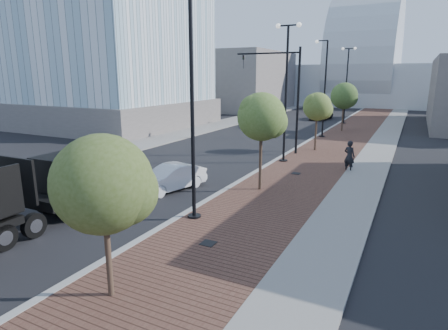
% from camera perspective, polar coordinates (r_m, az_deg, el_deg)
% --- Properties ---
extents(sidewalk, '(7.00, 140.00, 0.12)m').
position_cam_1_polar(sidewalk, '(43.46, 20.14, 4.83)').
color(sidewalk, '#4C2D23').
rests_on(sidewalk, ground).
extents(concrete_strip, '(2.40, 140.00, 0.13)m').
position_cam_1_polar(concrete_strip, '(43.24, 23.69, 4.48)').
color(concrete_strip, slate).
rests_on(concrete_strip, ground).
extents(curb, '(0.30, 140.00, 0.14)m').
position_cam_1_polar(curb, '(44.00, 15.61, 5.27)').
color(curb, gray).
rests_on(curb, ground).
extents(west_sidewalk, '(4.00, 140.00, 0.12)m').
position_cam_1_polar(west_sidewalk, '(48.23, 0.24, 6.43)').
color(west_sidewalk, slate).
rests_on(west_sidewalk, ground).
extents(white_sedan, '(2.50, 4.38, 1.36)m').
position_cam_1_polar(white_sedan, '(20.05, -8.20, -1.96)').
color(white_sedan, silver).
rests_on(white_sedan, ground).
extents(dark_car_mid, '(3.25, 4.58, 1.16)m').
position_cam_1_polar(dark_car_mid, '(44.58, 5.21, 6.47)').
color(dark_car_mid, black).
rests_on(dark_car_mid, ground).
extents(dark_car_far, '(2.59, 5.56, 1.57)m').
position_cam_1_polar(dark_car_far, '(54.31, 14.58, 7.56)').
color(dark_car_far, black).
rests_on(dark_car_far, ground).
extents(pedestrian, '(0.86, 0.72, 2.00)m').
position_cam_1_polar(pedestrian, '(24.90, 18.52, 1.25)').
color(pedestrian, black).
rests_on(pedestrian, ground).
extents(streetlight_1, '(1.44, 0.56, 9.21)m').
position_cam_1_polar(streetlight_1, '(15.16, -5.20, 7.26)').
color(streetlight_1, black).
rests_on(streetlight_1, ground).
extents(streetlight_2, '(1.72, 0.56, 9.28)m').
position_cam_1_polar(streetlight_2, '(26.02, 9.39, 10.76)').
color(streetlight_2, black).
rests_on(streetlight_2, ground).
extents(streetlight_3, '(1.44, 0.56, 9.21)m').
position_cam_1_polar(streetlight_3, '(37.67, 14.88, 10.55)').
color(streetlight_3, black).
rests_on(streetlight_3, ground).
extents(streetlight_4, '(1.72, 0.56, 9.28)m').
position_cam_1_polar(streetlight_4, '(49.42, 18.10, 11.48)').
color(streetlight_4, black).
rests_on(streetlight_4, ground).
extents(traffic_mast, '(5.09, 0.20, 8.00)m').
position_cam_1_polar(traffic_mast, '(29.15, 9.53, 11.35)').
color(traffic_mast, black).
rests_on(traffic_mast, ground).
extents(tree_0, '(2.60, 2.59, 4.57)m').
position_cam_1_polar(tree_0, '(10.02, -17.65, -2.85)').
color(tree_0, '#382619').
rests_on(tree_0, ground).
extents(tree_1, '(2.49, 2.46, 5.16)m').
position_cam_1_polar(tree_1, '(19.18, 5.87, 7.27)').
color(tree_1, '#382619').
rests_on(tree_1, ground).
extents(tree_2, '(2.28, 2.21, 4.69)m').
position_cam_1_polar(tree_2, '(30.67, 14.09, 8.58)').
color(tree_2, '#382619').
rests_on(tree_2, ground).
extents(tree_3, '(2.82, 2.82, 5.26)m').
position_cam_1_polar(tree_3, '(42.41, 17.87, 9.95)').
color(tree_3, '#382619').
rests_on(tree_3, ground).
extents(tower_podium, '(19.00, 19.00, 3.00)m').
position_cam_1_polar(tower_podium, '(47.80, -16.21, 7.57)').
color(tower_podium, '#605A57').
rests_on(tower_podium, ground).
extents(convention_center, '(50.00, 30.00, 50.00)m').
position_cam_1_polar(convention_center, '(88.40, 20.63, 12.65)').
color(convention_center, '#B2B9BD').
rests_on(convention_center, ground).
extents(commercial_block_nw, '(14.00, 20.00, 10.00)m').
position_cam_1_polar(commercial_block_nw, '(68.94, 2.57, 12.64)').
color(commercial_block_nw, slate).
rests_on(commercial_block_nw, ground).
extents(utility_cover_1, '(0.50, 0.50, 0.02)m').
position_cam_1_polar(utility_cover_1, '(13.68, -2.41, -11.79)').
color(utility_cover_1, black).
rests_on(utility_cover_1, sidewalk).
extents(utility_cover_2, '(0.50, 0.50, 0.02)m').
position_cam_1_polar(utility_cover_2, '(23.35, 10.91, -1.26)').
color(utility_cover_2, black).
rests_on(utility_cover_2, sidewalk).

